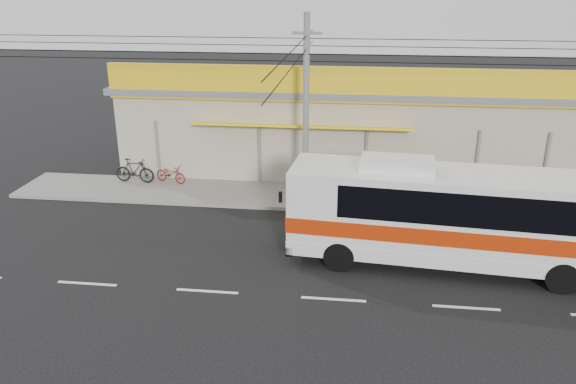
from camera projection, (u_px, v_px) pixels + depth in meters
The scene contains 8 objects.
ground at pixel (337, 262), 19.66m from camera, with size 120.00×120.00×0.00m, color black.
sidewalk at pixel (342, 198), 25.21m from camera, with size 30.00×3.20×0.15m, color slate.
lane_markings at pixel (333, 299), 17.34m from camera, with size 50.00×0.12×0.01m, color silver, non-canonical shape.
storefront_building at pixel (346, 121), 29.57m from camera, with size 22.60×9.20×5.70m.
coach_bus at pixel (477, 214), 18.59m from camera, with size 12.26×3.61×3.72m.
motorbike_red at pixel (171, 174), 26.81m from camera, with size 0.57×1.65×0.86m, color maroon.
motorbike_dark at pixel (134, 171), 26.79m from camera, with size 0.55×1.95×1.17m, color black.
utility_pole at pixel (307, 49), 22.50m from camera, with size 34.00×14.00×8.09m.
Camera 1 is at (0.41, -17.61, 9.23)m, focal length 35.00 mm.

